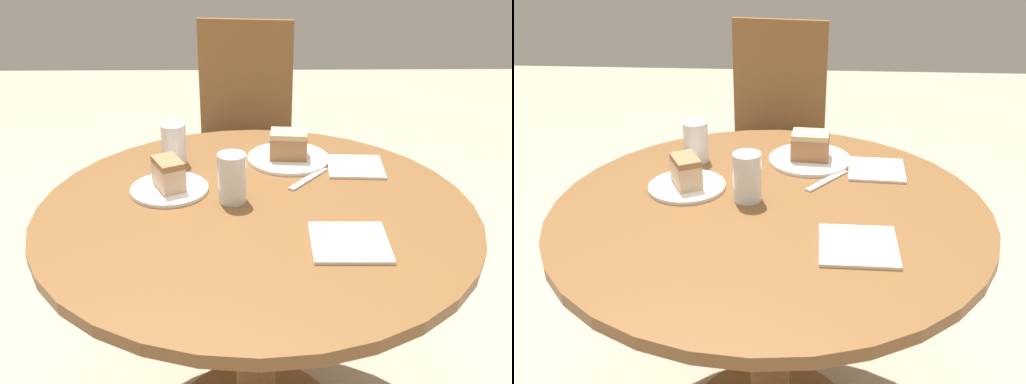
% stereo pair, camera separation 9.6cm
% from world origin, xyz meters
% --- Properties ---
extents(table, '(1.07, 1.07, 0.73)m').
position_xyz_m(table, '(0.00, 0.00, 0.57)').
color(table, brown).
rests_on(table, ground_plane).
extents(chair, '(0.46, 0.51, 0.98)m').
position_xyz_m(chair, '(-0.05, 0.95, 0.49)').
color(chair, brown).
rests_on(chair, ground_plane).
extents(plate_near, '(0.23, 0.23, 0.01)m').
position_xyz_m(plate_near, '(0.10, 0.29, 0.73)').
color(plate_near, white).
rests_on(plate_near, table).
extents(plate_far, '(0.20, 0.20, 0.01)m').
position_xyz_m(plate_far, '(-0.22, 0.09, 0.73)').
color(plate_far, white).
rests_on(plate_far, table).
extents(cake_slice_near, '(0.11, 0.08, 0.08)m').
position_xyz_m(cake_slice_near, '(0.10, 0.29, 0.77)').
color(cake_slice_near, '#9E6B42').
rests_on(cake_slice_near, plate_near).
extents(cake_slice_far, '(0.10, 0.11, 0.08)m').
position_xyz_m(cake_slice_far, '(-0.22, 0.09, 0.77)').
color(cake_slice_far, beige).
rests_on(cake_slice_far, plate_far).
extents(glass_lemonade, '(0.07, 0.07, 0.12)m').
position_xyz_m(glass_lemonade, '(-0.23, 0.27, 0.78)').
color(glass_lemonade, beige).
rests_on(glass_lemonade, table).
extents(glass_water, '(0.07, 0.07, 0.12)m').
position_xyz_m(glass_water, '(-0.06, 0.03, 0.78)').
color(glass_water, silver).
rests_on(glass_water, table).
extents(napkin_stack, '(0.17, 0.17, 0.01)m').
position_xyz_m(napkin_stack, '(0.20, -0.18, 0.73)').
color(napkin_stack, silver).
rests_on(napkin_stack, table).
extents(fork, '(0.12, 0.14, 0.00)m').
position_xyz_m(fork, '(0.14, 0.15, 0.73)').
color(fork, silver).
rests_on(fork, table).
extents(napkin_side, '(0.16, 0.16, 0.01)m').
position_xyz_m(napkin_side, '(0.28, 0.23, 0.73)').
color(napkin_side, silver).
rests_on(napkin_side, table).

